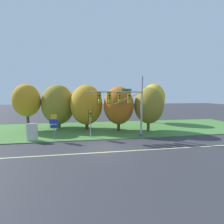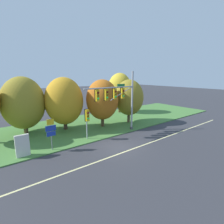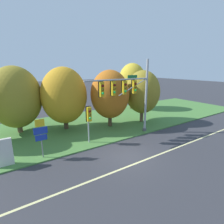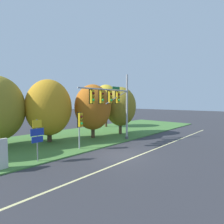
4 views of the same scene
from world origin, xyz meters
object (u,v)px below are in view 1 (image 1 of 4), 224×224
at_px(traffic_signal_mast, 124,101).
at_px(info_kiosk, 32,132).
at_px(route_sign_post, 54,123).
at_px(tree_tall_centre, 149,106).
at_px(tree_left_of_mast, 58,105).
at_px(tree_right_far, 153,98).
at_px(tree_nearest_road, 27,101).
at_px(tree_behind_signpost, 87,105).
at_px(tree_mid_verge, 119,106).
at_px(pedestrian_signal_near_kerb, 90,118).

relative_size(traffic_signal_mast, info_kiosk, 3.79).
distance_m(route_sign_post, tree_tall_centre, 12.56).
height_order(tree_left_of_mast, tree_right_far, tree_right_far).
bearing_deg(traffic_signal_mast, tree_nearest_road, 155.46).
relative_size(traffic_signal_mast, tree_right_far, 1.02).
xyz_separation_m(tree_behind_signpost, info_kiosk, (-5.93, -4.92, -2.64)).
height_order(tree_nearest_road, info_kiosk, tree_nearest_road).
height_order(route_sign_post, info_kiosk, route_sign_post).
height_order(tree_mid_verge, tree_tall_centre, tree_mid_verge).
relative_size(route_sign_post, tree_left_of_mast, 0.45).
bearing_deg(pedestrian_signal_near_kerb, tree_mid_verge, 36.16).
distance_m(traffic_signal_mast, route_sign_post, 8.25).
relative_size(route_sign_post, tree_right_far, 0.42).
bearing_deg(traffic_signal_mast, tree_left_of_mast, 142.17).
distance_m(traffic_signal_mast, tree_left_of_mast, 10.97).
height_order(pedestrian_signal_near_kerb, tree_tall_centre, tree_tall_centre).
relative_size(pedestrian_signal_near_kerb, tree_right_far, 0.46).
distance_m(tree_mid_verge, tree_right_far, 9.27).
distance_m(tree_behind_signpost, info_kiosk, 8.14).
bearing_deg(tree_left_of_mast, tree_mid_verge, -21.10).
xyz_separation_m(tree_mid_verge, tree_tall_centre, (4.16, -0.67, 0.02)).
relative_size(traffic_signal_mast, tree_tall_centre, 1.18).
bearing_deg(tree_behind_signpost, tree_tall_centre, -16.13).
height_order(traffic_signal_mast, pedestrian_signal_near_kerb, traffic_signal_mast).
xyz_separation_m(route_sign_post, info_kiosk, (-2.38, 0.23, -0.93)).
xyz_separation_m(pedestrian_signal_near_kerb, info_kiosk, (-6.39, -0.19, -1.45)).
distance_m(pedestrian_signal_near_kerb, tree_nearest_road, 10.54).
height_order(traffic_signal_mast, tree_behind_signpost, traffic_signal_mast).
xyz_separation_m(traffic_signal_mast, tree_right_far, (7.62, 8.67, 0.21)).
distance_m(traffic_signal_mast, tree_mid_verge, 3.42).
xyz_separation_m(traffic_signal_mast, tree_behind_signpost, (-4.35, 5.16, -0.69)).
bearing_deg(route_sign_post, tree_behind_signpost, 55.50).
xyz_separation_m(tree_left_of_mast, tree_mid_verge, (8.74, -3.37, -0.01)).
bearing_deg(tree_mid_verge, tree_left_of_mast, 158.90).
xyz_separation_m(tree_tall_centre, tree_right_far, (3.36, 6.00, 0.91)).
distance_m(route_sign_post, tree_mid_verge, 8.82).
relative_size(pedestrian_signal_near_kerb, tree_behind_signpost, 0.50).
bearing_deg(pedestrian_signal_near_kerb, route_sign_post, -174.06).
height_order(traffic_signal_mast, info_kiosk, traffic_signal_mast).
bearing_deg(info_kiosk, tree_tall_centre, 9.50).
bearing_deg(tree_tall_centre, traffic_signal_mast, -147.87).
relative_size(tree_nearest_road, tree_tall_centre, 1.07).
bearing_deg(pedestrian_signal_near_kerb, tree_left_of_mast, 127.12).
xyz_separation_m(tree_left_of_mast, info_kiosk, (-1.63, -6.47, -2.63)).
relative_size(traffic_signal_mast, tree_mid_verge, 1.16).
bearing_deg(tree_right_far, tree_left_of_mast, -173.12).
height_order(traffic_signal_mast, tree_tall_centre, traffic_signal_mast).
bearing_deg(tree_tall_centre, tree_right_far, 60.74).
xyz_separation_m(tree_mid_verge, tree_right_far, (7.52, 5.33, 0.93)).
distance_m(tree_left_of_mast, tree_tall_centre, 13.52).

